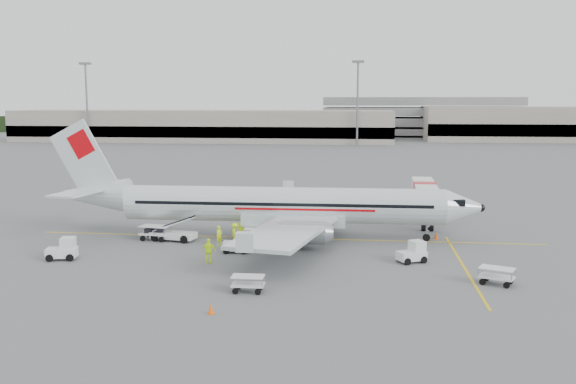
% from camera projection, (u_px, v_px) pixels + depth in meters
% --- Properties ---
extents(ground, '(360.00, 360.00, 0.00)m').
position_uv_depth(ground, '(285.00, 238.00, 55.92)').
color(ground, '#56595B').
extents(stripe_lead, '(44.00, 0.20, 0.01)m').
position_uv_depth(stripe_lead, '(285.00, 238.00, 55.92)').
color(stripe_lead, yellow).
rests_on(stripe_lead, ground).
extents(stripe_cross, '(0.20, 20.00, 0.01)m').
position_uv_depth(stripe_cross, '(464.00, 266.00, 46.44)').
color(stripe_cross, yellow).
rests_on(stripe_cross, ground).
extents(terminal_west, '(110.00, 22.00, 9.00)m').
position_uv_depth(terminal_west, '(203.00, 126.00, 187.69)').
color(terminal_west, gray).
rests_on(terminal_west, ground).
extents(parking_garage, '(62.00, 24.00, 14.00)m').
position_uv_depth(parking_garage, '(420.00, 115.00, 209.36)').
color(parking_garage, slate).
rests_on(parking_garage, ground).
extents(treeline, '(300.00, 3.00, 6.00)m').
position_uv_depth(treeline, '(345.00, 126.00, 227.55)').
color(treeline, black).
rests_on(treeline, ground).
extents(mast_west, '(3.20, 1.20, 22.00)m').
position_uv_depth(mast_west, '(87.00, 104.00, 178.42)').
color(mast_west, slate).
rests_on(mast_west, ground).
extents(mast_center, '(3.20, 1.20, 22.00)m').
position_uv_depth(mast_center, '(357.00, 104.00, 169.80)').
color(mast_center, slate).
rests_on(mast_center, ground).
extents(aircraft, '(36.90, 29.11, 10.07)m').
position_uv_depth(aircraft, '(283.00, 181.00, 55.35)').
color(aircraft, silver).
rests_on(aircraft, ground).
extents(jet_bridge, '(3.17, 14.67, 3.83)m').
position_uv_depth(jet_bridge, '(424.00, 202.00, 63.91)').
color(jet_bridge, white).
rests_on(jet_bridge, ground).
extents(belt_loader, '(5.35, 2.78, 2.76)m').
position_uv_depth(belt_loader, '(173.00, 225.00, 54.84)').
color(belt_loader, white).
rests_on(belt_loader, ground).
extents(tug_fore, '(2.39, 2.03, 1.60)m').
position_uv_depth(tug_fore, '(412.00, 252.00, 47.51)').
color(tug_fore, white).
rests_on(tug_fore, ground).
extents(tug_mid, '(2.13, 1.29, 1.60)m').
position_uv_depth(tug_mid, '(236.00, 242.00, 50.66)').
color(tug_mid, white).
rests_on(tug_mid, ground).
extents(tug_aft, '(2.41, 1.68, 1.70)m').
position_uv_depth(tug_aft, '(61.00, 249.00, 48.33)').
color(tug_aft, white).
rests_on(tug_aft, ground).
extents(cart_loaded_a, '(2.47, 1.55, 1.25)m').
position_uv_depth(cart_loaded_a, '(259.00, 235.00, 54.10)').
color(cart_loaded_a, white).
rests_on(cart_loaded_a, ground).
extents(cart_loaded_b, '(2.67, 1.83, 1.29)m').
position_uv_depth(cart_loaded_b, '(155.00, 233.00, 55.06)').
color(cart_loaded_b, white).
rests_on(cart_loaded_b, ground).
extents(cart_empty_a, '(2.06, 1.24, 1.06)m').
position_uv_depth(cart_empty_a, '(248.00, 284.00, 40.17)').
color(cart_empty_a, white).
rests_on(cart_empty_a, ground).
extents(cart_empty_b, '(2.52, 2.06, 1.14)m').
position_uv_depth(cart_empty_b, '(497.00, 276.00, 41.80)').
color(cart_empty_b, white).
rests_on(cart_empty_b, ground).
extents(cone_nose, '(0.38, 0.38, 0.63)m').
position_uv_depth(cone_nose, '(436.00, 235.00, 55.59)').
color(cone_nose, '#F65C0C').
rests_on(cone_nose, ground).
extents(cone_port, '(0.39, 0.39, 0.64)m').
position_uv_depth(cone_port, '(302.00, 211.00, 67.98)').
color(cone_port, '#F65C0C').
rests_on(cone_port, ground).
extents(cone_stbd, '(0.38, 0.38, 0.61)m').
position_uv_depth(cone_stbd, '(211.00, 309.00, 36.09)').
color(cone_stbd, '#F65C0C').
rests_on(cone_stbd, ground).
extents(crew_a, '(0.68, 0.72, 1.65)m').
position_uv_depth(crew_a, '(219.00, 235.00, 53.13)').
color(crew_a, '#C0E20F').
rests_on(crew_a, ground).
extents(crew_b, '(0.98, 0.93, 1.59)m').
position_uv_depth(crew_b, '(240.00, 232.00, 54.76)').
color(crew_b, '#C0E20F').
rests_on(crew_b, ground).
extents(crew_c, '(1.06, 1.26, 1.70)m').
position_uv_depth(crew_c, '(235.00, 233.00, 54.07)').
color(crew_c, '#C0E20F').
rests_on(crew_c, ground).
extents(crew_d, '(1.09, 0.46, 1.85)m').
position_uv_depth(crew_d, '(209.00, 251.00, 47.31)').
color(crew_d, '#C0E20F').
rests_on(crew_d, ground).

